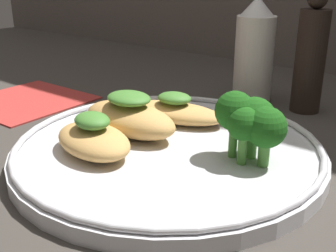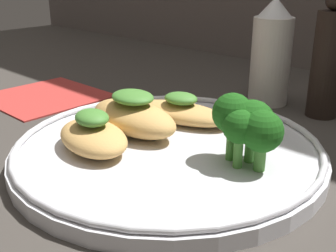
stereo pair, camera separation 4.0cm
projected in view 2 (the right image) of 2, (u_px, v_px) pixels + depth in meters
The scene contains 9 objects.
ground_plane at pixel (168, 163), 40.97cm from camera, with size 180.00×180.00×1.00cm, color #3D3833.
plate at pixel (168, 149), 40.43cm from camera, with size 29.57×29.57×2.00cm.
grilled_meat_front at pixel (93, 135), 38.83cm from camera, with size 9.87×7.38×3.89cm.
grilled_meat_middle at pixel (133, 116), 42.75cm from camera, with size 11.24×5.82×4.42cm.
grilled_meat_back at pixel (181, 111), 45.84cm from camera, with size 12.12×7.00×3.30cm.
broccoli_bunch at pixel (248, 124), 35.28cm from camera, with size 6.53×5.09×6.12cm.
sauce_bottle at pixel (271, 54), 54.70cm from camera, with size 5.17×5.17×13.81cm.
pepper_grinder at pixel (328, 61), 49.76cm from camera, with size 3.68×3.68×15.01cm.
napkin at pixel (45, 96), 59.35cm from camera, with size 14.53×14.53×0.40cm.
Camera 2 is at (25.37, -26.72, 17.77)cm, focal length 45.00 mm.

